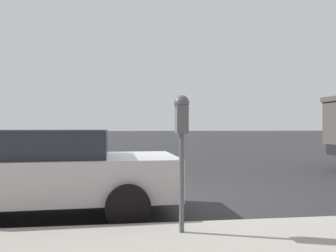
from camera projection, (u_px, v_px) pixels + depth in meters
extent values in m
plane|color=#2B2B2D|center=(174.00, 198.00, 6.61)|extent=(220.00, 220.00, 0.00)
cylinder|color=#4C5156|center=(182.00, 183.00, 3.96)|extent=(0.06, 0.06, 1.20)
cube|color=#4C5156|center=(182.00, 120.00, 3.97)|extent=(0.20, 0.14, 0.34)
sphere|color=#4C5156|center=(182.00, 103.00, 3.97)|extent=(0.19, 0.19, 0.19)
cube|color=#19389E|center=(180.00, 123.00, 4.07)|extent=(0.01, 0.11, 0.12)
cube|color=black|center=(180.00, 114.00, 4.07)|extent=(0.01, 0.10, 0.08)
cube|color=#B7BABF|center=(42.00, 177.00, 5.24)|extent=(1.92, 4.38, 0.64)
cube|color=#232833|center=(30.00, 143.00, 5.21)|extent=(1.63, 2.47, 0.43)
cylinder|color=black|center=(124.00, 185.00, 6.32)|extent=(0.24, 0.65, 0.64)
cylinder|color=black|center=(128.00, 207.00, 4.59)|extent=(0.24, 0.65, 0.64)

